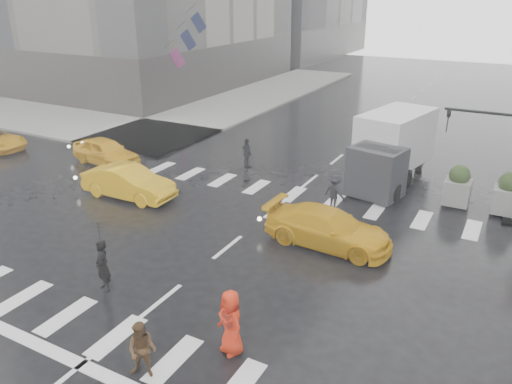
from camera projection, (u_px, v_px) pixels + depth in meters
The scene contains 15 objects.
ground at pixel (228, 247), 18.95m from camera, with size 120.00×120.00×0.00m, color black.
sidewalk_nw at pixel (139, 105), 41.79m from camera, with size 35.00×35.00×0.15m, color gray.
road_markings at pixel (228, 247), 18.95m from camera, with size 18.00×48.00×0.01m, color silver, non-canonical shape.
planter_west at pixel (458, 186), 22.16m from camera, with size 1.10×1.10×1.80m.
planter_mid at pixel (507, 194), 21.27m from camera, with size 1.10×1.10×1.80m.
flag_cluster at pixel (185, 37), 38.55m from camera, with size 2.87×3.06×4.69m.
pedestrian_black at pixel (100, 246), 15.69m from camera, with size 1.21×1.22×2.43m.
pedestrian_brown at pixel (142, 350), 12.38m from camera, with size 0.76×0.59×1.57m, color #4E351C.
pedestrian_orange at pixel (231, 322), 13.16m from camera, with size 1.09×0.95×1.87m.
pedestrian_far_a at pixel (247, 153), 27.22m from camera, with size 0.93×0.57×1.60m, color black.
pedestrian_far_b at pixel (335, 192), 21.93m from camera, with size 1.05×0.58×1.62m, color black.
taxi_front at pixel (106, 152), 27.69m from camera, with size 1.72×4.29×1.46m, color #E5A30C.
taxi_mid at pixel (129, 182), 23.23m from camera, with size 1.58×4.54×1.50m, color #E5A30C.
taxi_rear at pixel (328, 228), 18.87m from camera, with size 1.99×4.33×1.42m, color #E5A30C.
box_truck at pixel (390, 147), 24.74m from camera, with size 2.41×6.44×3.42m.
Camera 1 is at (8.95, -14.21, 9.09)m, focal length 35.00 mm.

